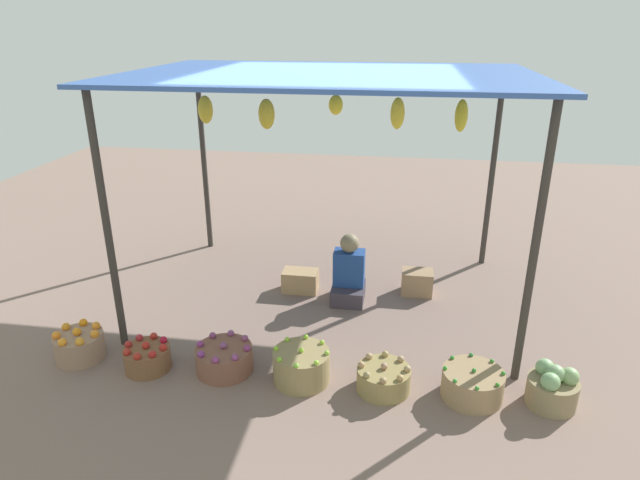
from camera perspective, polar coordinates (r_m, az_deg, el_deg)
name	(u,v)px	position (r m, az deg, el deg)	size (l,w,h in m)	color
ground_plane	(328,297)	(6.30, 0.87, -5.93)	(14.00, 14.00, 0.00)	#7E675C
market_stall_structure	(329,88)	(5.61, 0.96, 15.49)	(3.98, 2.81, 2.47)	#38332D
vendor_person	(349,275)	(6.13, 3.00, -3.67)	(0.36, 0.44, 0.78)	#3B353E
basket_oranges	(79,345)	(5.65, -23.71, -9.97)	(0.44, 0.44, 0.31)	#9B795F
basket_red_apples	(147,357)	(5.30, -17.51, -11.52)	(0.41, 0.41, 0.27)	brown
basket_purple_onions	(224,358)	(5.11, -9.91, -12.03)	(0.51, 0.51, 0.29)	brown
basket_limes	(301,366)	(4.90, -1.94, -12.92)	(0.50, 0.50, 0.32)	#917C4F
basket_potatoes	(384,378)	(4.85, 6.62, -14.08)	(0.46, 0.46, 0.26)	olive
basket_green_chilies	(472,384)	(4.89, 15.55, -14.22)	(0.51, 0.51, 0.28)	#987C56
basket_cabbages	(553,388)	(5.00, 23.01, -13.94)	(0.40, 0.40, 0.37)	#8C7A56
wooden_crate_near_vendor	(417,282)	(6.42, 10.04, -4.34)	(0.35, 0.26, 0.28)	#9B7A57
wooden_crate_stacked_rear	(300,281)	(6.39, -2.06, -4.25)	(0.40, 0.25, 0.25)	tan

